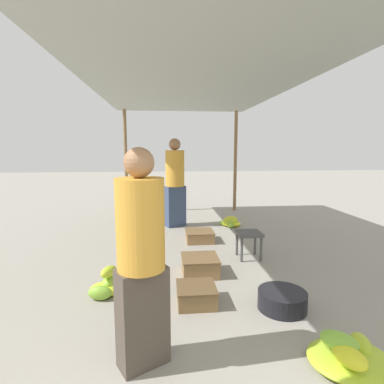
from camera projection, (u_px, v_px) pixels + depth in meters
canopy_post_back_left at (126, 162)px, 7.21m from camera, size 0.08×0.08×2.47m
canopy_post_back_right at (235, 162)px, 7.47m from camera, size 0.08×0.08×2.47m
canopy_tarp at (194, 81)px, 4.23m from camera, size 3.09×6.36×0.04m
vendor_foreground at (141, 257)px, 2.05m from camera, size 0.45×0.45×1.55m
stool at (249, 237)px, 4.22m from camera, size 0.34×0.34×0.38m
basin_black at (282, 300)px, 2.90m from camera, size 0.47×0.47×0.18m
banana_pile_left_0 at (108, 285)px, 3.23m from camera, size 0.38×0.48×0.29m
banana_pile_left_1 at (142, 212)px, 6.92m from camera, size 0.65×0.52×0.36m
banana_pile_right_0 at (350, 356)px, 2.12m from camera, size 0.60×0.53×0.27m
banana_pile_right_1 at (230, 222)px, 6.02m from camera, size 0.44×0.53×0.20m
crate_near at (200, 265)px, 3.71m from camera, size 0.45×0.45×0.22m
crate_mid at (200, 236)px, 5.04m from camera, size 0.46×0.46×0.18m
crate_far at (196, 295)px, 2.99m from camera, size 0.39×0.39×0.19m
shopper_walking_mid at (175, 181)px, 5.93m from camera, size 0.49×0.49×1.75m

